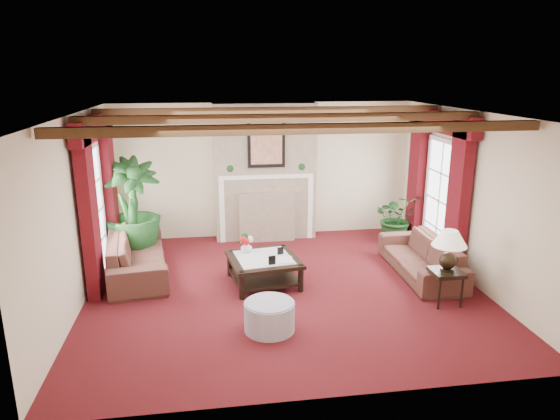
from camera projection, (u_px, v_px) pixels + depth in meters
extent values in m
plane|color=#3E0B0B|center=(285.00, 288.00, 7.82)|extent=(6.00, 6.00, 0.00)
plane|color=white|center=(285.00, 114.00, 7.09)|extent=(6.00, 6.00, 0.00)
cube|color=beige|center=(264.00, 170.00, 10.07)|extent=(6.00, 0.02, 2.70)
cube|color=beige|center=(75.00, 213.00, 7.03)|extent=(0.02, 5.50, 2.70)
cube|color=beige|center=(473.00, 198.00, 7.87)|extent=(0.02, 5.50, 2.70)
imported|color=#350E18|center=(136.00, 248.00, 8.31)|extent=(2.47, 1.28, 0.89)
imported|color=#350E18|center=(422.00, 251.00, 8.28)|extent=(2.07, 0.66, 0.80)
imported|color=black|center=(134.00, 230.00, 9.02)|extent=(2.41, 2.60, 1.02)
imported|color=black|center=(397.00, 223.00, 9.88)|extent=(1.13, 1.20, 0.77)
cylinder|color=#8F8DA0|center=(269.00, 316.00, 6.51)|extent=(0.67, 0.67, 0.39)
imported|color=silver|center=(246.00, 247.00, 8.10)|extent=(0.33, 0.33, 0.18)
imported|color=black|center=(279.00, 252.00, 7.71)|extent=(0.23, 0.03, 0.31)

